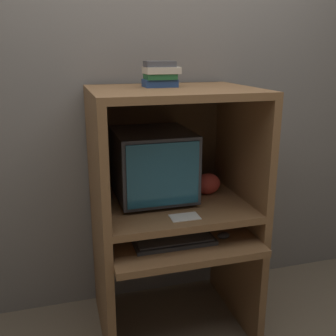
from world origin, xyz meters
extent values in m
cube|color=gray|center=(0.00, 0.74, 1.30)|extent=(6.00, 0.06, 2.60)
cube|color=brown|center=(-0.40, 0.34, 0.32)|extent=(0.04, 0.68, 0.63)
cube|color=brown|center=(0.40, 0.34, 0.32)|extent=(0.04, 0.68, 0.63)
cube|color=brown|center=(0.00, 0.12, 0.62)|extent=(0.76, 0.38, 0.04)
cube|color=brown|center=(-0.40, 0.34, 0.71)|extent=(0.04, 0.68, 0.15)
cube|color=brown|center=(0.40, 0.34, 0.71)|extent=(0.04, 0.68, 0.15)
cube|color=brown|center=(0.00, 0.34, 0.76)|extent=(0.76, 0.68, 0.04)
cube|color=brown|center=(-0.40, 0.34, 1.08)|extent=(0.04, 0.68, 0.61)
cube|color=brown|center=(0.40, 0.34, 1.08)|extent=(0.04, 0.68, 0.61)
cube|color=brown|center=(0.00, 0.34, 1.37)|extent=(0.76, 0.68, 0.04)
cube|color=#48321E|center=(0.00, 0.66, 1.08)|extent=(0.76, 0.01, 0.61)
cylinder|color=#333338|center=(-0.09, 0.42, 0.79)|extent=(0.23, 0.23, 0.02)
cube|color=#333338|center=(-0.09, 0.42, 0.98)|extent=(0.40, 0.43, 0.36)
cube|color=navy|center=(-0.09, 0.20, 0.98)|extent=(0.37, 0.01, 0.32)
cube|color=#2D2D30|center=(-0.05, 0.13, 0.64)|extent=(0.41, 0.16, 0.02)
cube|color=#474749|center=(-0.05, 0.13, 0.66)|extent=(0.38, 0.13, 0.01)
ellipsoid|color=#28282B|center=(0.21, 0.12, 0.65)|extent=(0.07, 0.05, 0.03)
ellipsoid|color=#BC382D|center=(0.22, 0.39, 0.84)|extent=(0.15, 0.11, 0.12)
cube|color=navy|center=(-0.05, 0.42, 1.40)|extent=(0.17, 0.12, 0.04)
cube|color=#236638|center=(-0.05, 0.41, 1.44)|extent=(0.15, 0.12, 0.03)
cube|color=beige|center=(-0.04, 0.41, 1.47)|extent=(0.17, 0.13, 0.03)
cube|color=#4C4C51|center=(-0.05, 0.41, 1.50)|extent=(0.15, 0.10, 0.03)
cube|color=white|center=(-0.01, 0.11, 0.78)|extent=(0.14, 0.09, 0.00)
camera|label=1|loc=(-0.58, -1.57, 1.56)|focal=42.00mm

